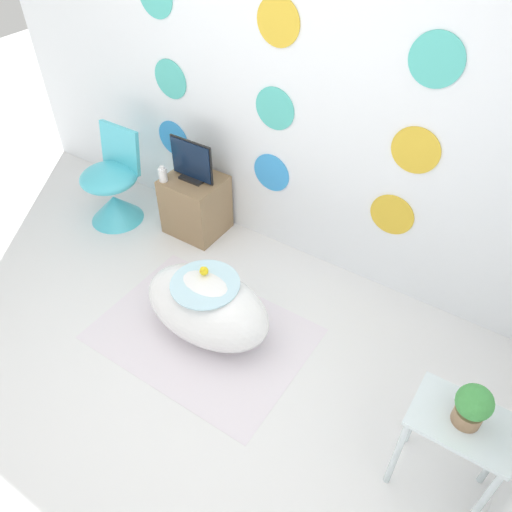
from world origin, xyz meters
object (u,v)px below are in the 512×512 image
(chair, at_px, (113,192))
(tv, at_px, (192,163))
(bathtub, at_px, (207,306))
(vase, at_px, (163,174))
(potted_plant_left, at_px, (473,406))

(chair, xyz_separation_m, tv, (0.66, 0.26, 0.37))
(bathtub, relative_size, vase, 6.87)
(potted_plant_left, bearing_deg, bathtub, 174.18)
(bathtub, bearing_deg, chair, 158.57)
(bathtub, distance_m, potted_plant_left, 1.67)
(bathtub, height_order, tv, tv)
(chair, relative_size, potted_plant_left, 3.43)
(bathtub, bearing_deg, potted_plant_left, -5.82)
(tv, height_order, vase, tv)
(tv, distance_m, potted_plant_left, 2.52)
(tv, height_order, potted_plant_left, potted_plant_left)
(bathtub, distance_m, chair, 1.50)
(tv, bearing_deg, chair, -158.62)
(chair, relative_size, vase, 6.03)
(chair, bearing_deg, tv, 21.38)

